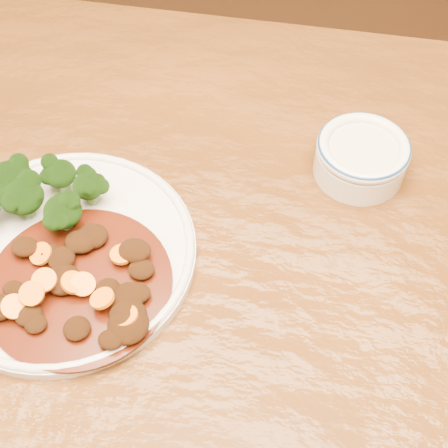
# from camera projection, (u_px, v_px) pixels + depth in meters

# --- Properties ---
(dining_table) EXTENTS (1.53, 0.96, 0.75)m
(dining_table) POSITION_uv_depth(u_px,v_px,m) (224.00, 326.00, 0.70)
(dining_table) COLOR #5E3310
(dining_table) RESTS_ON ground
(dinner_plate) EXTENTS (0.27, 0.27, 0.02)m
(dinner_plate) POSITION_uv_depth(u_px,v_px,m) (65.00, 252.00, 0.65)
(dinner_plate) COLOR silver
(dinner_plate) RESTS_ON dining_table
(broccoli_florets) EXTENTS (0.13, 0.10, 0.05)m
(broccoli_florets) POSITION_uv_depth(u_px,v_px,m) (32.00, 194.00, 0.66)
(broccoli_florets) COLOR #60944D
(broccoli_florets) RESTS_ON dinner_plate
(mince_stew) EXTENTS (0.19, 0.19, 0.03)m
(mince_stew) POSITION_uv_depth(u_px,v_px,m) (85.00, 285.00, 0.61)
(mince_stew) COLOR #451507
(mince_stew) RESTS_ON dinner_plate
(dip_bowl) EXTENTS (0.11, 0.11, 0.05)m
(dip_bowl) POSITION_uv_depth(u_px,v_px,m) (361.00, 156.00, 0.71)
(dip_bowl) COLOR silver
(dip_bowl) RESTS_ON dining_table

